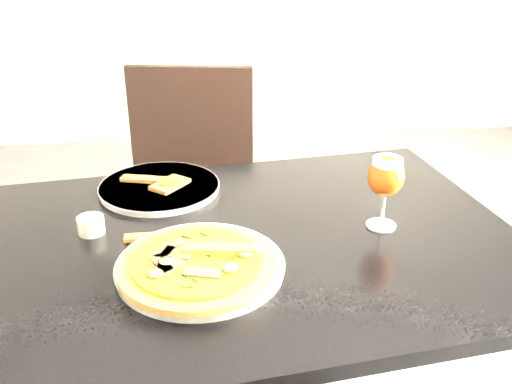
{
  "coord_description": "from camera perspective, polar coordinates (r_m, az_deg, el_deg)",
  "views": [
    {
      "loc": [
        -0.18,
        -0.72,
        1.35
      ],
      "look_at": [
        -0.06,
        0.36,
        0.83
      ],
      "focal_mm": 40.0,
      "sensor_mm": 36.0,
      "label": 1
    }
  ],
  "objects": [
    {
      "name": "loose_crust",
      "position": [
        1.21,
        -10.47,
        -4.42
      ],
      "size": [
        0.11,
        0.03,
        0.01
      ],
      "primitive_type": "cube",
      "rotation": [
        0.0,
        0.0,
        0.01
      ],
      "color": "#A47827",
      "rests_on": "dining_table"
    },
    {
      "name": "pizza",
      "position": [
        1.06,
        -5.79,
        -7.12
      ],
      "size": [
        0.3,
        0.3,
        0.03
      ],
      "rotation": [
        0.0,
        0.0,
        -0.45
      ],
      "color": "#A47827",
      "rests_on": "plate_main"
    },
    {
      "name": "plate_second",
      "position": [
        1.42,
        -9.63,
        0.45
      ],
      "size": [
        0.33,
        0.33,
        0.02
      ],
      "primitive_type": "cylinder",
      "rotation": [
        0.0,
        0.0,
        0.14
      ],
      "color": "silver",
      "rests_on": "dining_table"
    },
    {
      "name": "chair_far",
      "position": [
        1.89,
        -6.77,
        -1.0
      ],
      "size": [
        0.5,
        0.5,
        0.93
      ],
      "rotation": [
        0.0,
        0.0,
        -0.17
      ],
      "color": "black",
      "rests_on": "ground"
    },
    {
      "name": "plate_main",
      "position": [
        1.09,
        -5.59,
        -7.46
      ],
      "size": [
        0.37,
        0.37,
        0.02
      ],
      "primitive_type": "cylinder",
      "rotation": [
        0.0,
        0.0,
        -0.19
      ],
      "color": "silver",
      "rests_on": "dining_table"
    },
    {
      "name": "sauce_cup",
      "position": [
        1.25,
        -16.19,
        -3.12
      ],
      "size": [
        0.06,
        0.06,
        0.04
      ],
      "color": "beige",
      "rests_on": "dining_table"
    },
    {
      "name": "dining_table",
      "position": [
        1.23,
        -2.23,
        -8.44
      ],
      "size": [
        1.29,
        0.95,
        0.75
      ],
      "rotation": [
        0.0,
        0.0,
        0.13
      ],
      "color": "black",
      "rests_on": "ground"
    },
    {
      "name": "beer_glass",
      "position": [
        1.22,
        12.88,
        1.48
      ],
      "size": [
        0.08,
        0.08,
        0.16
      ],
      "color": "silver",
      "rests_on": "dining_table"
    },
    {
      "name": "crust_scraps",
      "position": [
        1.41,
        -9.48,
        0.97
      ],
      "size": [
        0.17,
        0.12,
        0.01
      ],
      "rotation": [
        0.0,
        0.0,
        0.19
      ],
      "color": "#A47827",
      "rests_on": "plate_second"
    }
  ]
}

